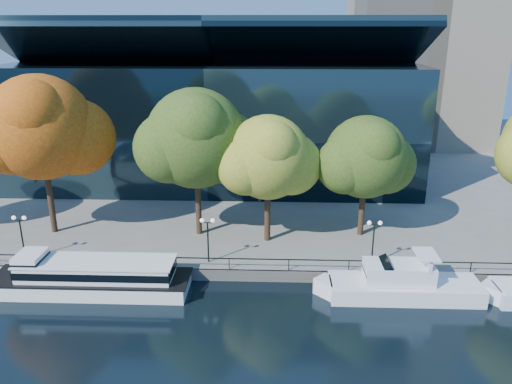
{
  "coord_description": "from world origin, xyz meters",
  "views": [
    {
      "loc": [
        3.69,
        -34.32,
        20.59
      ],
      "look_at": [
        2.08,
        8.0,
        6.25
      ],
      "focal_mm": 35.0,
      "sensor_mm": 36.0,
      "label": 1
    }
  ],
  "objects_px": {
    "tour_boat": "(85,276)",
    "cruiser_near": "(398,283)",
    "tree_2": "(198,141)",
    "lamp_0": "(20,227)",
    "lamp_2": "(374,232)",
    "tree_4": "(367,159)",
    "lamp_1": "(208,230)",
    "tree_1": "(43,130)",
    "tree_3": "(270,159)"
  },
  "relations": [
    {
      "from": "tree_2",
      "to": "tree_4",
      "type": "relative_size",
      "value": 1.22
    },
    {
      "from": "tree_2",
      "to": "lamp_2",
      "type": "xyz_separation_m",
      "value": [
        15.52,
        -6.08,
        -6.35
      ]
    },
    {
      "from": "tree_2",
      "to": "cruiser_near",
      "type": "bearing_deg",
      "value": -29.59
    },
    {
      "from": "tree_3",
      "to": "tree_4",
      "type": "bearing_deg",
      "value": 10.58
    },
    {
      "from": "cruiser_near",
      "to": "lamp_0",
      "type": "relative_size",
      "value": 3.24
    },
    {
      "from": "tour_boat",
      "to": "cruiser_near",
      "type": "relative_size",
      "value": 1.33
    },
    {
      "from": "tour_boat",
      "to": "tree_3",
      "type": "xyz_separation_m",
      "value": [
        14.63,
        8.4,
        7.56
      ]
    },
    {
      "from": "tour_boat",
      "to": "lamp_2",
      "type": "height_order",
      "value": "lamp_2"
    },
    {
      "from": "tree_4",
      "to": "lamp_1",
      "type": "bearing_deg",
      "value": -155.56
    },
    {
      "from": "tree_4",
      "to": "tree_1",
      "type": "bearing_deg",
      "value": -179.11
    },
    {
      "from": "tour_boat",
      "to": "lamp_2",
      "type": "relative_size",
      "value": 4.31
    },
    {
      "from": "tour_boat",
      "to": "tree_1",
      "type": "xyz_separation_m",
      "value": [
        -6.46,
        9.62,
        9.84
      ]
    },
    {
      "from": "lamp_1",
      "to": "cruiser_near",
      "type": "bearing_deg",
      "value": -12.94
    },
    {
      "from": "tour_boat",
      "to": "tree_3",
      "type": "distance_m",
      "value": 18.49
    },
    {
      "from": "tour_boat",
      "to": "lamp_2",
      "type": "xyz_separation_m",
      "value": [
        23.48,
        3.62,
        2.58
      ]
    },
    {
      "from": "tree_2",
      "to": "lamp_2",
      "type": "bearing_deg",
      "value": -21.4
    },
    {
      "from": "cruiser_near",
      "to": "lamp_0",
      "type": "distance_m",
      "value": 31.97
    },
    {
      "from": "tour_boat",
      "to": "tree_2",
      "type": "relative_size",
      "value": 1.22
    },
    {
      "from": "lamp_2",
      "to": "tree_2",
      "type": "bearing_deg",
      "value": 158.6
    },
    {
      "from": "tree_4",
      "to": "tree_2",
      "type": "bearing_deg",
      "value": -178.58
    },
    {
      "from": "tree_4",
      "to": "lamp_2",
      "type": "bearing_deg",
      "value": -92.05
    },
    {
      "from": "cruiser_near",
      "to": "tree_3",
      "type": "distance_m",
      "value": 15.36
    },
    {
      "from": "tree_4",
      "to": "lamp_0",
      "type": "bearing_deg",
      "value": -167.99
    },
    {
      "from": "tree_4",
      "to": "lamp_2",
      "type": "height_order",
      "value": "tree_4"
    },
    {
      "from": "tree_3",
      "to": "lamp_0",
      "type": "distance_m",
      "value": 22.44
    },
    {
      "from": "tree_1",
      "to": "tree_3",
      "type": "relative_size",
      "value": 1.28
    },
    {
      "from": "cruiser_near",
      "to": "tree_2",
      "type": "relative_size",
      "value": 0.92
    },
    {
      "from": "cruiser_near",
      "to": "lamp_2",
      "type": "distance_m",
      "value": 4.75
    },
    {
      "from": "tree_2",
      "to": "tree_4",
      "type": "height_order",
      "value": "tree_2"
    },
    {
      "from": "lamp_0",
      "to": "tree_4",
      "type": "bearing_deg",
      "value": 12.01
    },
    {
      "from": "tree_2",
      "to": "tree_4",
      "type": "xyz_separation_m",
      "value": [
        15.75,
        0.39,
        -1.69
      ]
    },
    {
      "from": "tour_boat",
      "to": "cruiser_near",
      "type": "bearing_deg",
      "value": 0.16
    },
    {
      "from": "tree_4",
      "to": "lamp_0",
      "type": "relative_size",
      "value": 2.9
    },
    {
      "from": "tour_boat",
      "to": "cruiser_near",
      "type": "xyz_separation_m",
      "value": [
        24.93,
        0.07,
        -0.22
      ]
    },
    {
      "from": "tree_3",
      "to": "tree_1",
      "type": "bearing_deg",
      "value": 176.68
    },
    {
      "from": "tree_1",
      "to": "tree_4",
      "type": "distance_m",
      "value": 30.29
    },
    {
      "from": "tour_boat",
      "to": "lamp_0",
      "type": "xyz_separation_m",
      "value": [
        -6.72,
        3.62,
        2.58
      ]
    },
    {
      "from": "tree_2",
      "to": "lamp_0",
      "type": "xyz_separation_m",
      "value": [
        -14.68,
        -6.08,
        -6.35
      ]
    },
    {
      "from": "tour_boat",
      "to": "lamp_0",
      "type": "distance_m",
      "value": 8.06
    },
    {
      "from": "tree_1",
      "to": "lamp_1",
      "type": "height_order",
      "value": "tree_1"
    },
    {
      "from": "tree_2",
      "to": "tree_3",
      "type": "height_order",
      "value": "tree_2"
    },
    {
      "from": "tree_1",
      "to": "lamp_0",
      "type": "relative_size",
      "value": 3.81
    },
    {
      "from": "lamp_0",
      "to": "lamp_2",
      "type": "height_order",
      "value": "same"
    },
    {
      "from": "cruiser_near",
      "to": "lamp_1",
      "type": "bearing_deg",
      "value": 167.06
    },
    {
      "from": "cruiser_near",
      "to": "tree_4",
      "type": "xyz_separation_m",
      "value": [
        -1.22,
        10.03,
        7.46
      ]
    },
    {
      "from": "tour_boat",
      "to": "cruiser_near",
      "type": "height_order",
      "value": "cruiser_near"
    },
    {
      "from": "tree_2",
      "to": "lamp_0",
      "type": "distance_m",
      "value": 17.11
    },
    {
      "from": "tree_1",
      "to": "tree_2",
      "type": "height_order",
      "value": "tree_1"
    },
    {
      "from": "tour_boat",
      "to": "tree_1",
      "type": "height_order",
      "value": "tree_1"
    },
    {
      "from": "lamp_0",
      "to": "lamp_1",
      "type": "relative_size",
      "value": 1.0
    }
  ]
}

